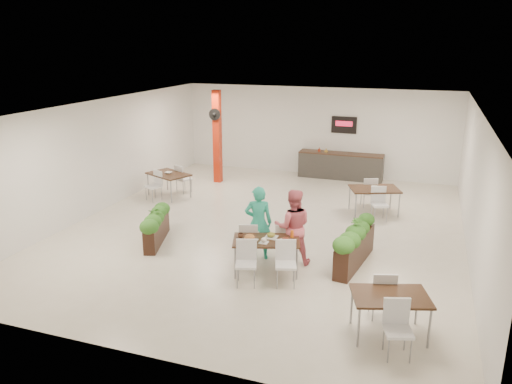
# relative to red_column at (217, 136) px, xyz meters

# --- Properties ---
(ground) EXTENTS (12.00, 12.00, 0.00)m
(ground) POSITION_rel_red_column_xyz_m (3.00, -3.79, -1.64)
(ground) COLOR beige
(ground) RESTS_ON ground
(room_shell) EXTENTS (10.10, 12.10, 3.22)m
(room_shell) POSITION_rel_red_column_xyz_m (3.00, -3.79, 0.36)
(room_shell) COLOR white
(room_shell) RESTS_ON ground
(red_column) EXTENTS (0.40, 0.41, 3.20)m
(red_column) POSITION_rel_red_column_xyz_m (0.00, 0.00, 0.00)
(red_column) COLOR #B1230B
(red_column) RESTS_ON ground
(service_counter) EXTENTS (3.00, 0.64, 2.20)m
(service_counter) POSITION_rel_red_column_xyz_m (4.00, 1.86, -1.15)
(service_counter) COLOR #302E2B
(service_counter) RESTS_ON ground
(main_table) EXTENTS (1.65, 1.91, 0.92)m
(main_table) POSITION_rel_red_column_xyz_m (3.85, -6.31, -1.01)
(main_table) COLOR black
(main_table) RESTS_ON ground
(diner_man) EXTENTS (0.72, 0.58, 1.71)m
(diner_man) POSITION_rel_red_column_xyz_m (3.45, -5.66, -0.79)
(diner_man) COLOR teal
(diner_man) RESTS_ON ground
(diner_woman) EXTENTS (0.99, 0.87, 1.71)m
(diner_woman) POSITION_rel_red_column_xyz_m (4.25, -5.66, -0.79)
(diner_woman) COLOR #D9606F
(diner_woman) RESTS_ON ground
(planter_left) EXTENTS (0.80, 1.71, 0.92)m
(planter_left) POSITION_rel_red_column_xyz_m (0.79, -5.61, -1.15)
(planter_left) COLOR black
(planter_left) RESTS_ON ground
(planter_right) EXTENTS (0.65, 2.06, 1.09)m
(planter_right) POSITION_rel_red_column_xyz_m (5.58, -5.31, -1.13)
(planter_right) COLOR black
(planter_right) RESTS_ON ground
(side_table_a) EXTENTS (1.56, 1.65, 0.92)m
(side_table_a) POSITION_rel_red_column_xyz_m (-0.79, -2.10, -1.00)
(side_table_a) COLOR black
(side_table_a) RESTS_ON ground
(side_table_b) EXTENTS (1.59, 1.66, 0.92)m
(side_table_b) POSITION_rel_red_column_xyz_m (5.58, -1.63, -1.00)
(side_table_b) COLOR black
(side_table_b) RESTS_ON ground
(side_table_c) EXTENTS (1.45, 1.67, 0.92)m
(side_table_c) POSITION_rel_red_column_xyz_m (6.54, -7.92, -1.01)
(side_table_c) COLOR black
(side_table_c) RESTS_ON ground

